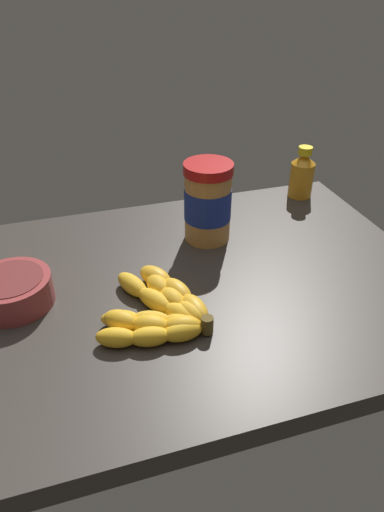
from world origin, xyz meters
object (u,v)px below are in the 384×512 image
Objects in this scene: peanut_butter_jar at (208,202)px; small_bowl at (13,290)px; banana_bunch at (162,309)px; honey_bottle at (302,174)px.

small_bowl is at bearing 15.90° from peanut_butter_jar.
honey_bottle is at bearing -141.85° from banana_bunch.
honey_bottle reaches higher than small_bowl.
peanut_butter_jar is at bearing -164.10° from small_bowl.
banana_bunch is at bearing 38.15° from honey_bottle.
banana_bunch is 56.35cm from honey_bottle.
peanut_butter_jar is (-15.43, -22.19, 6.72)cm from banana_bunch.
small_bowl is (23.50, -11.10, 1.06)cm from banana_bunch.
banana_bunch is 26.01cm from small_bowl.
honey_bottle reaches higher than banana_bunch.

